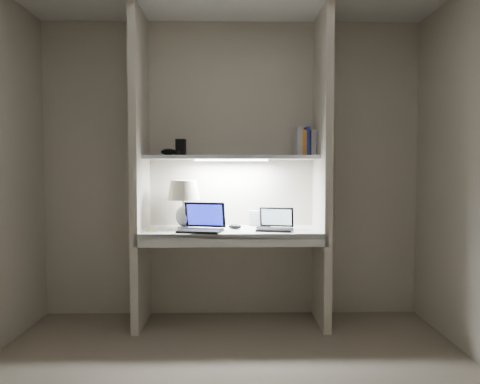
{
  "coord_description": "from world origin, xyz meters",
  "views": [
    {
      "loc": [
        0.01,
        -2.52,
        1.27
      ],
      "look_at": [
        0.07,
        1.05,
        1.08
      ],
      "focal_mm": 35.0,
      "sensor_mm": 36.0,
      "label": 1
    }
  ],
  "objects_px": {
    "table_lamp": "(184,196)",
    "speaker": "(255,218)",
    "laptop_main": "(202,225)",
    "book_row": "(309,142)",
    "laptop_netbook": "(275,225)"
  },
  "relations": [
    {
      "from": "table_lamp",
      "to": "laptop_main",
      "type": "bearing_deg",
      "value": -47.49
    },
    {
      "from": "speaker",
      "to": "laptop_netbook",
      "type": "bearing_deg",
      "value": -56.63
    },
    {
      "from": "laptop_main",
      "to": "book_row",
      "type": "bearing_deg",
      "value": 28.56
    },
    {
      "from": "laptop_main",
      "to": "laptop_netbook",
      "type": "relative_size",
      "value": 1.18
    },
    {
      "from": "table_lamp",
      "to": "book_row",
      "type": "height_order",
      "value": "book_row"
    },
    {
      "from": "table_lamp",
      "to": "speaker",
      "type": "xyz_separation_m",
      "value": [
        0.59,
        0.15,
        -0.2
      ]
    },
    {
      "from": "speaker",
      "to": "book_row",
      "type": "distance_m",
      "value": 0.79
    },
    {
      "from": "laptop_main",
      "to": "book_row",
      "type": "relative_size",
      "value": 1.6
    },
    {
      "from": "table_lamp",
      "to": "laptop_main",
      "type": "height_order",
      "value": "table_lamp"
    },
    {
      "from": "laptop_main",
      "to": "speaker",
      "type": "xyz_separation_m",
      "value": [
        0.43,
        0.33,
        0.01
      ]
    },
    {
      "from": "book_row",
      "to": "laptop_netbook",
      "type": "bearing_deg",
      "value": -144.29
    },
    {
      "from": "table_lamp",
      "to": "speaker",
      "type": "height_order",
      "value": "table_lamp"
    },
    {
      "from": "laptop_main",
      "to": "book_row",
      "type": "distance_m",
      "value": 1.12
    },
    {
      "from": "table_lamp",
      "to": "laptop_netbook",
      "type": "bearing_deg",
      "value": -10.16
    },
    {
      "from": "laptop_main",
      "to": "laptop_netbook",
      "type": "distance_m",
      "value": 0.58
    }
  ]
}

